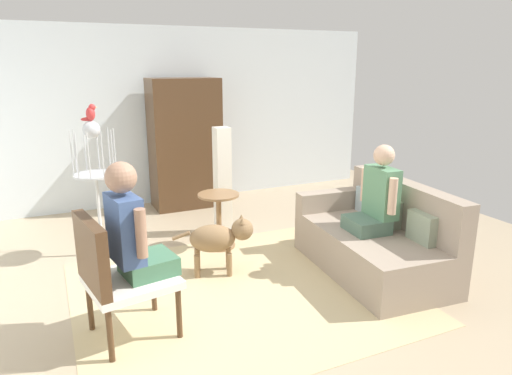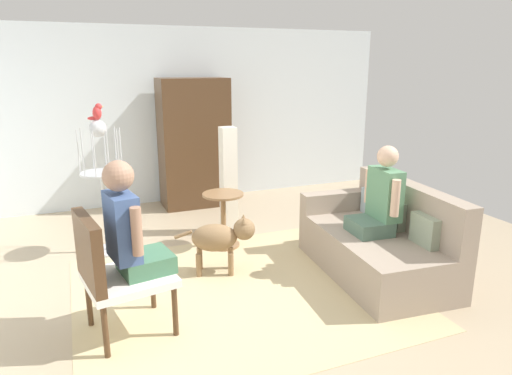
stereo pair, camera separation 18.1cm
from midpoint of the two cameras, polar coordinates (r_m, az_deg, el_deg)
name	(u,v)px [view 2 (the right image)]	position (r m, az deg, el deg)	size (l,w,h in m)	color
ground_plane	(258,287)	(4.46, 1.39, -12.18)	(7.56, 7.56, 0.00)	tan
back_wall	(177,116)	(7.07, -9.01, 8.74)	(6.66, 0.12, 2.57)	silver
area_rug	(239,291)	(4.38, -0.97, -12.69)	(2.89, 2.60, 0.01)	#C6B284
couch	(379,242)	(4.82, 16.04, -6.53)	(1.05, 1.75, 0.90)	gray
armchair	(110,268)	(3.62, -16.23, -9.51)	(0.72, 0.70, 0.99)	#4C331E
person_on_couch	(380,198)	(4.63, 16.24, -1.32)	(0.45, 0.54, 0.86)	#4D6B59
person_on_armchair	(129,228)	(3.56, -14.07, -4.95)	(0.50, 0.51, 0.90)	#447554
round_end_table	(223,217)	(5.26, -3.08, -3.65)	(0.47, 0.47, 0.63)	olive
dog	(221,237)	(4.60, -3.24, -6.16)	(0.77, 0.40, 0.60)	olive
bird_cage_stand	(102,179)	(5.19, -17.55, 0.99)	(0.45, 0.45, 1.48)	silver
parrot	(97,112)	(5.07, -18.11, 8.85)	(0.17, 0.10, 0.17)	red
column_lamp	(228,181)	(5.62, -2.51, 0.76)	(0.20, 0.20, 1.32)	#4C4742
armoire_cabinet	(194,143)	(6.76, -6.90, 5.47)	(0.97, 0.56, 1.85)	#4C331E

